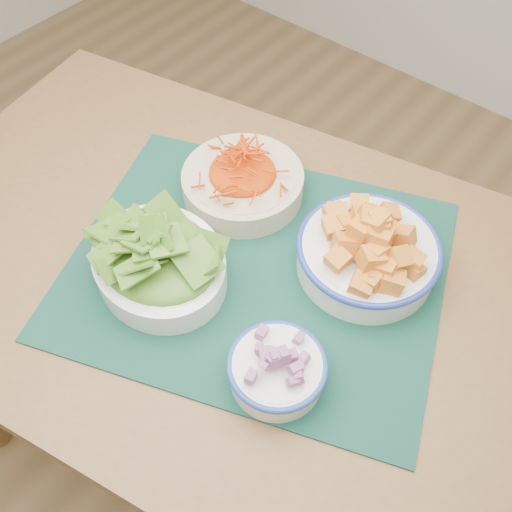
% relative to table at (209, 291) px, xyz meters
% --- Properties ---
extents(ground, '(4.00, 4.00, 0.00)m').
position_rel_table_xyz_m(ground, '(-0.25, -0.31, -0.64)').
color(ground, '#957548').
rests_on(ground, ground).
extents(table, '(1.27, 0.97, 0.75)m').
position_rel_table_xyz_m(table, '(0.00, 0.00, 0.00)').
color(table, brown).
rests_on(table, ground).
extents(placemat, '(0.74, 0.68, 0.00)m').
position_rel_table_xyz_m(placemat, '(0.08, 0.04, 0.11)').
color(placemat, black).
rests_on(placemat, table).
extents(carrot_bowl, '(0.23, 0.23, 0.08)m').
position_rel_table_xyz_m(carrot_bowl, '(-0.04, 0.15, 0.15)').
color(carrot_bowl, '#C7B594').
rests_on(carrot_bowl, placemat).
extents(squash_bowl, '(0.27, 0.27, 0.12)m').
position_rel_table_xyz_m(squash_bowl, '(0.22, 0.15, 0.16)').
color(squash_bowl, silver).
rests_on(squash_bowl, placemat).
extents(lettuce_bowl, '(0.28, 0.25, 0.11)m').
position_rel_table_xyz_m(lettuce_bowl, '(-0.03, -0.08, 0.16)').
color(lettuce_bowl, white).
rests_on(lettuce_bowl, placemat).
extents(onion_bowl, '(0.14, 0.14, 0.07)m').
position_rel_table_xyz_m(onion_bowl, '(0.23, -0.10, 0.15)').
color(onion_bowl, silver).
rests_on(onion_bowl, placemat).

